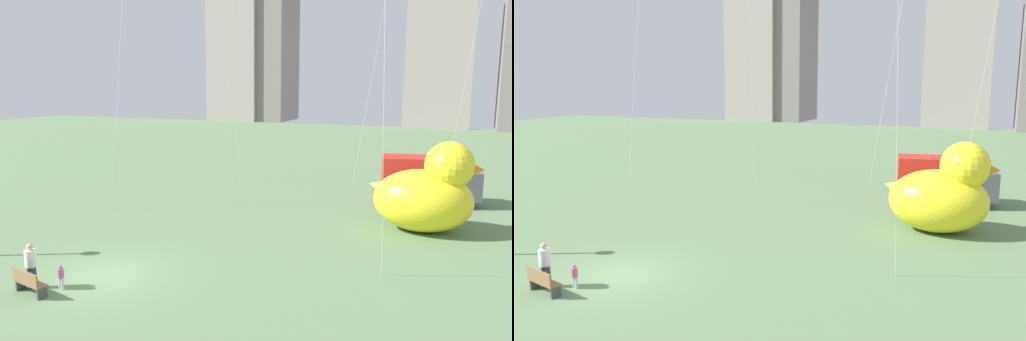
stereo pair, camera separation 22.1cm
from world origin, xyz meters
TOP-DOWN VIEW (x-y plane):
  - ground_plane at (0.00, 0.00)m, footprint 140.00×140.00m
  - park_bench at (-1.33, -2.41)m, footprint 1.53×0.76m
  - person_adult at (-1.68, -1.93)m, footprint 0.41×0.41m
  - person_child at (-0.63, -1.63)m, footprint 0.22×0.22m
  - giant_inflatable_duck at (10.80, 10.73)m, footprint 5.45×3.50m
  - box_truck at (10.40, 16.79)m, footprint 5.92×3.20m
  - city_skyline at (-1.97, 74.20)m, footprint 62.81×14.48m

SIDE VIEW (x-z plane):
  - ground_plane at x=0.00m, z-range 0.00..0.00m
  - park_bench at x=-1.33m, z-range 0.02..0.92m
  - person_child at x=-0.63m, z-range 0.05..0.97m
  - person_adult at x=-1.68m, z-range 0.09..1.74m
  - box_truck at x=10.40m, z-range 0.01..2.86m
  - giant_inflatable_duck at x=10.80m, z-range -0.34..4.18m
  - city_skyline at x=-1.97m, z-range -5.16..35.79m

